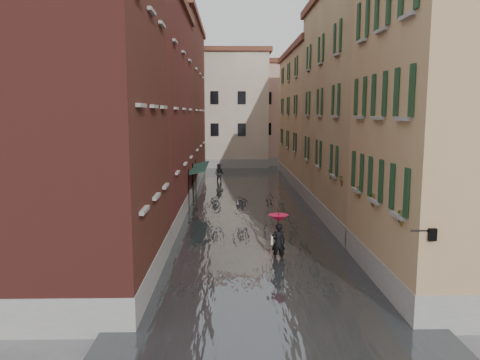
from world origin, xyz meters
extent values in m
plane|color=#525154|center=(0.00, 0.00, 0.00)|extent=(120.00, 120.00, 0.00)
cube|color=#43474A|center=(0.00, 13.00, 0.10)|extent=(10.00, 60.00, 0.20)
cube|color=maroon|center=(-7.00, -2.00, 6.50)|extent=(6.00, 8.00, 13.00)
cube|color=#58241B|center=(-7.00, 9.00, 6.25)|extent=(6.00, 14.00, 12.50)
cube|color=maroon|center=(-7.00, 24.00, 7.00)|extent=(6.00, 16.00, 14.00)
cube|color=#A87F57|center=(7.00, -2.00, 5.75)|extent=(6.00, 8.00, 11.50)
cube|color=tan|center=(7.00, 9.00, 6.50)|extent=(6.00, 14.00, 13.00)
cube|color=#A87F57|center=(7.00, 24.00, 5.75)|extent=(6.00, 16.00, 11.50)
cube|color=beige|center=(-3.00, 38.00, 6.50)|extent=(12.00, 9.00, 13.00)
cube|color=tan|center=(6.00, 40.00, 6.00)|extent=(10.00, 9.00, 12.00)
cube|color=#153026|center=(-3.45, 12.68, 2.55)|extent=(1.09, 3.30, 0.31)
cylinder|color=black|center=(-3.95, 11.03, 1.40)|extent=(0.06, 0.06, 2.80)
cylinder|color=black|center=(-3.95, 14.33, 1.40)|extent=(0.06, 0.06, 2.80)
cube|color=#153026|center=(-3.45, 15.88, 2.55)|extent=(1.09, 2.71, 0.31)
cylinder|color=black|center=(-3.95, 14.52, 1.40)|extent=(0.06, 0.06, 2.80)
cylinder|color=black|center=(-3.95, 17.23, 1.40)|extent=(0.06, 0.06, 2.80)
cylinder|color=black|center=(4.05, -6.00, 3.10)|extent=(0.60, 0.05, 0.05)
cube|color=black|center=(4.35, -6.00, 3.00)|extent=(0.22, 0.22, 0.35)
cube|color=beige|center=(4.35, -6.00, 3.00)|extent=(0.14, 0.14, 0.24)
cube|color=brown|center=(4.12, -4.65, 3.15)|extent=(0.22, 0.85, 0.18)
imported|color=#265926|center=(4.12, -4.65, 3.57)|extent=(0.59, 0.51, 0.66)
cube|color=brown|center=(4.12, -1.75, 3.15)|extent=(0.22, 0.85, 0.18)
imported|color=#265926|center=(4.12, -1.75, 3.57)|extent=(0.59, 0.51, 0.66)
cube|color=brown|center=(4.12, 0.13, 3.15)|extent=(0.22, 0.85, 0.18)
imported|color=#265926|center=(4.12, 0.13, 3.57)|extent=(0.59, 0.51, 0.66)
cube|color=brown|center=(4.12, 3.10, 3.15)|extent=(0.22, 0.85, 0.18)
imported|color=#265926|center=(4.12, 3.10, 3.57)|extent=(0.59, 0.51, 0.66)
cube|color=brown|center=(4.12, 5.64, 3.15)|extent=(0.22, 0.85, 0.18)
imported|color=#265926|center=(4.12, 5.64, 3.57)|extent=(0.59, 0.51, 0.66)
imported|color=black|center=(0.77, 0.82, 0.84)|extent=(0.65, 0.46, 1.68)
cube|color=beige|center=(0.49, 0.87, 0.95)|extent=(0.08, 0.30, 0.38)
cylinder|color=black|center=(0.77, 0.82, 1.35)|extent=(0.02, 0.02, 1.00)
cone|color=#B80C2F|center=(0.77, 0.82, 1.92)|extent=(0.89, 0.89, 0.28)
imported|color=black|center=(-2.27, 23.20, 0.90)|extent=(1.06, 0.95, 1.80)
camera|label=1|loc=(-1.28, -18.59, 6.36)|focal=35.00mm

